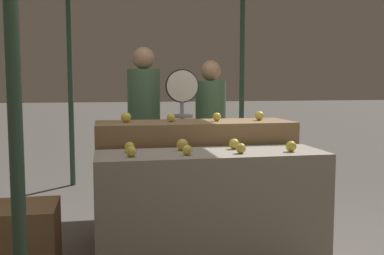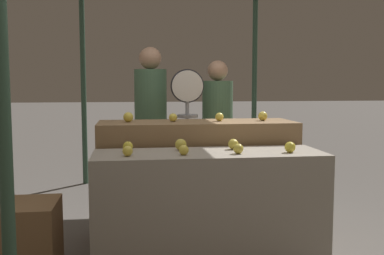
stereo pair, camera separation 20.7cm
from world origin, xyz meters
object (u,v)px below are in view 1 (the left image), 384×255
person_vendor_at_scale (144,118)px  person_customer_left (211,125)px  produce_scale (182,110)px  wooden_crate_side (22,240)px

person_vendor_at_scale → person_customer_left: size_ratio=1.08×
person_vendor_at_scale → person_customer_left: person_vendor_at_scale is taller
produce_scale → person_vendor_at_scale: size_ratio=0.86×
person_vendor_at_scale → person_customer_left: (0.69, -0.06, -0.08)m
produce_scale → person_customer_left: size_ratio=0.94×
wooden_crate_side → produce_scale: bearing=36.1°
person_customer_left → wooden_crate_side: person_customer_left is taller
person_vendor_at_scale → wooden_crate_side: bearing=41.3°
produce_scale → person_vendor_at_scale: (-0.34, 0.35, -0.09)m
produce_scale → person_vendor_at_scale: 0.50m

